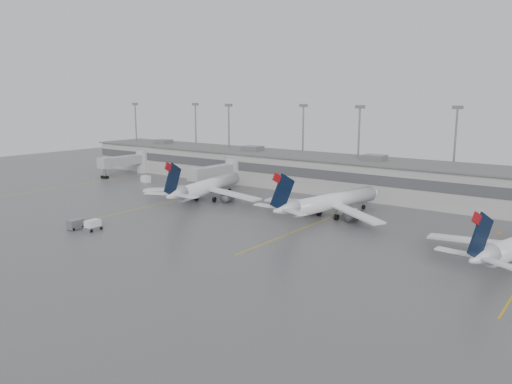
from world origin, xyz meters
The scene contains 18 objects.
ground centered at (0.00, 0.00, 0.00)m, with size 260.00×260.00×0.00m, color #545457.
terminal centered at (-0.01, 57.98, 4.17)m, with size 152.00×17.00×9.45m.
light_masts centered at (0.00, 63.75, 12.03)m, with size 142.40×8.00×20.60m.
jet_bridge_left centered at (-55.50, 45.72, 3.87)m, with size 4.00×17.20×7.00m.
jet_bridge_right centered at (-20.50, 45.72, 3.87)m, with size 4.00×17.20×7.00m.
stand_markings centered at (0.00, 24.00, 0.01)m, with size 105.25×40.00×0.01m.
jet_mid_left centered at (-11.67, 30.14, 3.22)m, with size 27.91×31.61×10.36m.
jet_mid_right centered at (17.43, 32.53, 3.13)m, with size 27.20×30.79×10.06m.
baggage_tug centered at (-10.57, 0.10, 0.72)m, with size 2.03×2.98×1.85m.
baggage_cart centered at (-13.77, -1.10, 0.89)m, with size 1.69×2.76×1.71m.
gse_uld_a centered at (-41.39, 38.68, 0.87)m, with size 2.44×1.63×1.73m, color white.
gse_uld_b centered at (-19.94, 44.61, 0.78)m, with size 2.21×1.47×1.56m, color white.
gse_uld_c centered at (17.71, 36.65, 0.76)m, with size 2.14×1.43×1.51m, color white.
gse_loader centered at (-35.79, 43.03, 0.90)m, with size 1.79×2.87×1.79m, color slate.
cone_a centered at (-54.85, 32.38, 0.34)m, with size 0.43×0.43×0.68m, color orange.
cone_b centered at (-13.46, 40.22, 0.31)m, with size 0.40×0.40×0.63m, color orange.
cone_c centered at (11.91, 39.43, 0.37)m, with size 0.47×0.47×0.75m, color orange.
cone_d centered at (45.60, 39.61, 0.37)m, with size 0.46×0.46×0.74m, color orange.
Camera 1 is at (61.11, -49.39, 22.49)m, focal length 35.00 mm.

